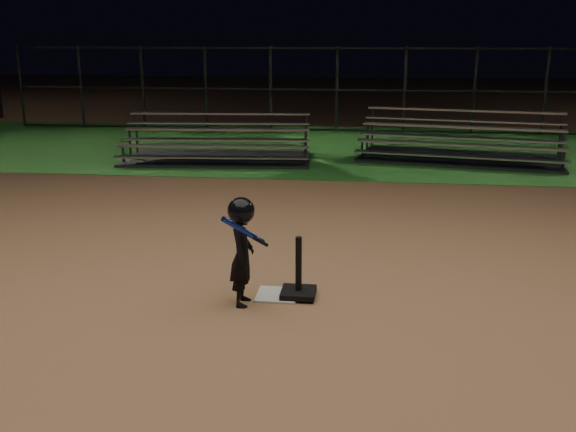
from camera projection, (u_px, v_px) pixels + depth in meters
The scene contains 8 objects.
ground at pixel (277, 296), 7.23m from camera, with size 80.00×80.00×0.00m, color #9A6A45.
grass_strip at pixel (330, 148), 16.79m from camera, with size 60.00×8.00×0.01m, color #20591D.
home_plate at pixel (277, 295), 7.23m from camera, with size 0.45×0.45×0.02m, color beige.
batting_tee at pixel (298, 285), 7.16m from camera, with size 0.38×0.38×0.68m.
child_batter at pixel (242, 249), 6.85m from camera, with size 0.44×0.55×1.19m.
bleacher_left at pixel (217, 152), 15.00m from camera, with size 4.41×2.40×1.04m.
bleacher_right at pixel (460, 151), 15.04m from camera, with size 4.88×3.02×1.12m.
backstop_fence at pixel (337, 90), 19.33m from camera, with size 20.08×0.08×2.50m.
Camera 1 is at (0.94, -6.66, 2.80)m, focal length 40.43 mm.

